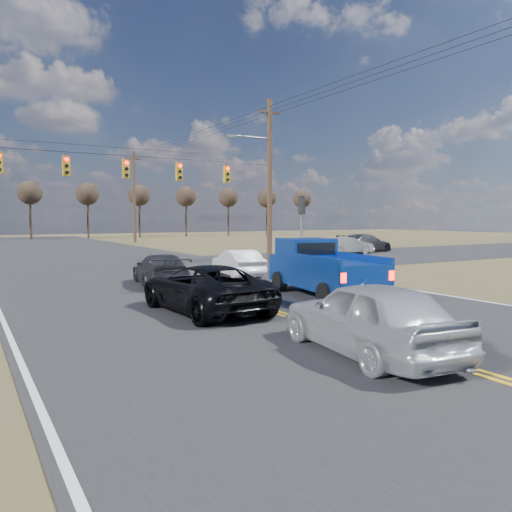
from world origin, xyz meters
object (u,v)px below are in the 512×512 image
white_car_queue (237,263)px  dgrey_car_queue (161,270)px  pickup_truck (322,269)px  black_suv (205,288)px  silver_suv (368,317)px  cross_car_east_far (365,243)px  cross_car_east_near (348,246)px

white_car_queue → dgrey_car_queue: bearing=22.2°
pickup_truck → black_suv: (-4.68, -0.53, -0.27)m
black_suv → silver_suv: bearing=96.2°
white_car_queue → cross_car_east_far: cross_car_east_far is taller
pickup_truck → silver_suv: pickup_truck is taller
silver_suv → black_suv: (-0.88, 5.78, -0.07)m
pickup_truck → black_suv: size_ratio=1.11×
dgrey_car_queue → white_car_queue: bearing=-156.4°
cross_car_east_near → cross_car_east_far: (2.64, 1.01, 0.09)m
pickup_truck → cross_car_east_near: bearing=55.3°
black_suv → dgrey_car_queue: size_ratio=1.13×
silver_suv → cross_car_east_far: silver_suv is taller
dgrey_car_queue → cross_car_east_near: 20.59m
silver_suv → black_suv: bearing=-74.2°
cross_car_east_near → white_car_queue: bearing=130.5°
silver_suv → black_suv: silver_suv is taller
silver_suv → dgrey_car_queue: silver_suv is taller
dgrey_car_queue → cross_car_east_far: 23.40m
cross_car_east_far → dgrey_car_queue: bearing=109.5°
black_suv → cross_car_east_far: cross_car_east_far is taller
silver_suv → cross_car_east_near: (18.23, 21.44, -0.12)m
white_car_queue → silver_suv: bearing=80.6°
black_suv → cross_car_east_near: black_suv is taller
cross_car_east_far → black_suv: bearing=120.1°
pickup_truck → cross_car_east_near: pickup_truck is taller
pickup_truck → cross_car_east_far: pickup_truck is taller
white_car_queue → pickup_truck: bearing=95.8°
silver_suv → black_suv: size_ratio=0.90×
pickup_truck → cross_car_east_far: 23.49m
dgrey_car_queue → pickup_truck: bearing=134.0°
white_car_queue → dgrey_car_queue: dgrey_car_queue is taller
white_car_queue → cross_car_east_near: cross_car_east_near is taller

